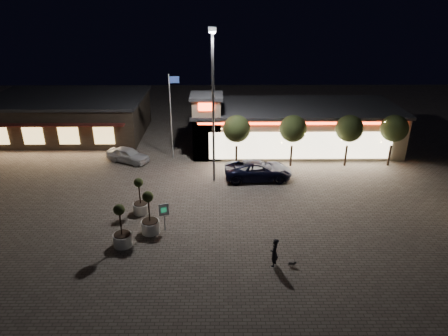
{
  "coord_description": "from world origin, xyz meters",
  "views": [
    {
      "loc": [
        2.56,
        -22.57,
        14.82
      ],
      "look_at": [
        2.83,
        6.0,
        2.02
      ],
      "focal_mm": 32.0,
      "sensor_mm": 36.0,
      "label": 1
    }
  ],
  "objects_px": {
    "white_sedan": "(128,155)",
    "valet_sign": "(164,212)",
    "planter_mid": "(122,233)",
    "pedestrian": "(274,253)",
    "pickup_truck": "(258,170)",
    "planter_left": "(140,202)"
  },
  "relations": [
    {
      "from": "white_sedan",
      "to": "planter_left",
      "type": "bearing_deg",
      "value": -138.24
    },
    {
      "from": "pedestrian",
      "to": "planter_left",
      "type": "height_order",
      "value": "planter_left"
    },
    {
      "from": "white_sedan",
      "to": "planter_left",
      "type": "height_order",
      "value": "planter_left"
    },
    {
      "from": "pedestrian",
      "to": "planter_mid",
      "type": "xyz_separation_m",
      "value": [
        -9.3,
        2.11,
        0.01
      ]
    },
    {
      "from": "white_sedan",
      "to": "pickup_truck",
      "type": "bearing_deg",
      "value": -82.92
    },
    {
      "from": "pedestrian",
      "to": "planter_mid",
      "type": "bearing_deg",
      "value": -78.55
    },
    {
      "from": "planter_left",
      "to": "pickup_truck",
      "type": "bearing_deg",
      "value": 32.2
    },
    {
      "from": "planter_left",
      "to": "planter_mid",
      "type": "distance_m",
      "value": 4.05
    },
    {
      "from": "pickup_truck",
      "to": "white_sedan",
      "type": "relative_size",
      "value": 1.38
    },
    {
      "from": "white_sedan",
      "to": "valet_sign",
      "type": "xyz_separation_m",
      "value": [
        4.92,
        -11.73,
        0.7
      ]
    },
    {
      "from": "planter_left",
      "to": "valet_sign",
      "type": "bearing_deg",
      "value": -49.0
    },
    {
      "from": "pickup_truck",
      "to": "planter_left",
      "type": "distance_m",
      "value": 10.62
    },
    {
      "from": "white_sedan",
      "to": "planter_left",
      "type": "distance_m",
      "value": 9.85
    },
    {
      "from": "planter_mid",
      "to": "valet_sign",
      "type": "distance_m",
      "value": 3.02
    },
    {
      "from": "planter_mid",
      "to": "valet_sign",
      "type": "bearing_deg",
      "value": 35.02
    },
    {
      "from": "pickup_truck",
      "to": "valet_sign",
      "type": "xyz_separation_m",
      "value": [
        -6.96,
        -7.98,
        0.61
      ]
    },
    {
      "from": "pedestrian",
      "to": "valet_sign",
      "type": "bearing_deg",
      "value": -94.89
    },
    {
      "from": "white_sedan",
      "to": "planter_mid",
      "type": "distance_m",
      "value": 13.67
    },
    {
      "from": "pickup_truck",
      "to": "valet_sign",
      "type": "bearing_deg",
      "value": 136.36
    },
    {
      "from": "planter_left",
      "to": "valet_sign",
      "type": "xyz_separation_m",
      "value": [
        2.02,
        -2.32,
        0.54
      ]
    },
    {
      "from": "pedestrian",
      "to": "planter_mid",
      "type": "distance_m",
      "value": 9.53
    },
    {
      "from": "white_sedan",
      "to": "planter_mid",
      "type": "bearing_deg",
      "value": -144.93
    }
  ]
}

